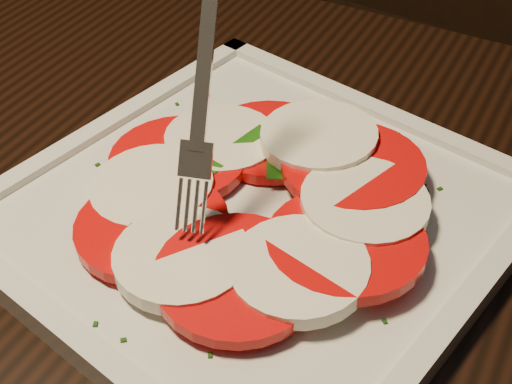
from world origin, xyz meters
TOP-DOWN VIEW (x-y plane):
  - table at (0.18, -0.18)m, footprint 1.20×0.80m
  - chair at (0.12, 0.66)m, footprint 0.45×0.45m
  - plate at (0.22, -0.11)m, footprint 0.36×0.36m
  - caprese_salad at (0.22, -0.11)m, footprint 0.24×0.26m
  - fork at (0.19, -0.11)m, footprint 0.07×0.11m

SIDE VIEW (x-z plane):
  - chair at x=0.12m, z-range 0.07..1.00m
  - table at x=0.18m, z-range 0.28..1.03m
  - plate at x=0.22m, z-range 0.75..0.76m
  - caprese_salad at x=0.22m, z-range 0.76..0.79m
  - fork at x=0.19m, z-range 0.79..0.94m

